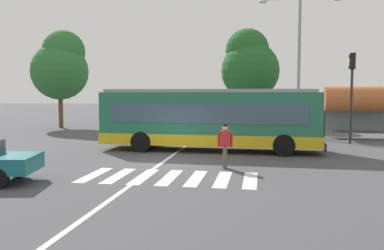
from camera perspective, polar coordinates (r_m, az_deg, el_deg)
ground_plane at (r=17.58m, az=-3.44°, el=-5.01°), size 160.00×160.00×0.00m
city_transit_bus at (r=20.63m, az=2.47°, el=0.85°), size 10.87×2.87×3.06m
pedestrian_crossing_street at (r=15.84m, az=4.55°, el=-2.53°), size 0.58×0.43×1.72m
parked_car_white at (r=32.41m, az=-3.58°, el=0.75°), size 2.01×4.57×1.35m
parked_car_silver at (r=31.91m, az=1.35°, el=0.70°), size 1.97×4.55×1.35m
parked_car_charcoal at (r=31.66m, az=5.98°, el=0.65°), size 2.03×4.58×1.35m
traffic_light_far_corner at (r=24.92m, az=21.04°, el=5.33°), size 0.33×0.32×5.08m
bus_stop_shelter at (r=27.58m, az=21.75°, el=3.20°), size 4.02×1.54×3.25m
twin_arm_street_lamp at (r=27.79m, az=14.47°, el=9.89°), size 5.23×0.32×8.96m
background_tree_left at (r=35.47m, az=-17.52°, el=7.77°), size 4.57×4.57×7.88m
background_tree_right at (r=36.86m, az=7.86°, el=8.19°), size 5.06×5.06×8.42m
crosswalk_painted_stripes at (r=14.34m, az=-3.09°, el=-7.18°), size 5.92×2.66×0.01m
lane_center_line at (r=19.54m, az=-2.50°, el=-4.03°), size 0.16×24.00×0.01m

